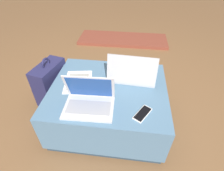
{
  "coord_description": "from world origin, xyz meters",
  "views": [
    {
      "loc": [
        0.16,
        -1.02,
        1.26
      ],
      "look_at": [
        0.04,
        -0.07,
        0.46
      ],
      "focal_mm": 28.0,
      "sensor_mm": 36.0,
      "label": 1
    }
  ],
  "objects_px": {
    "laptop_far": "(132,74)",
    "cell_phone": "(143,114)",
    "laptop_near": "(89,101)",
    "backpack": "(51,86)",
    "paper_sheet": "(78,82)"
  },
  "relations": [
    {
      "from": "backpack",
      "to": "paper_sheet",
      "type": "relative_size",
      "value": 1.56
    },
    {
      "from": "laptop_near",
      "to": "backpack",
      "type": "distance_m",
      "value": 0.63
    },
    {
      "from": "laptop_far",
      "to": "paper_sheet",
      "type": "height_order",
      "value": "laptop_far"
    },
    {
      "from": "laptop_near",
      "to": "backpack",
      "type": "relative_size",
      "value": 0.67
    },
    {
      "from": "backpack",
      "to": "laptop_near",
      "type": "bearing_deg",
      "value": 64.83
    },
    {
      "from": "cell_phone",
      "to": "paper_sheet",
      "type": "relative_size",
      "value": 0.5
    },
    {
      "from": "cell_phone",
      "to": "laptop_near",
      "type": "bearing_deg",
      "value": 26.33
    },
    {
      "from": "laptop_far",
      "to": "cell_phone",
      "type": "relative_size",
      "value": 2.4
    },
    {
      "from": "laptop_near",
      "to": "paper_sheet",
      "type": "distance_m",
      "value": 0.3
    },
    {
      "from": "laptop_near",
      "to": "cell_phone",
      "type": "xyz_separation_m",
      "value": [
        0.36,
        -0.03,
        -0.04
      ]
    },
    {
      "from": "laptop_near",
      "to": "laptop_far",
      "type": "distance_m",
      "value": 0.43
    },
    {
      "from": "paper_sheet",
      "to": "laptop_near",
      "type": "bearing_deg",
      "value": -68.39
    },
    {
      "from": "backpack",
      "to": "laptop_far",
      "type": "bearing_deg",
      "value": 100.77
    },
    {
      "from": "laptop_near",
      "to": "laptop_far",
      "type": "xyz_separation_m",
      "value": [
        0.27,
        0.34,
        0.0
      ]
    },
    {
      "from": "laptop_far",
      "to": "backpack",
      "type": "bearing_deg",
      "value": 1.51
    }
  ]
}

